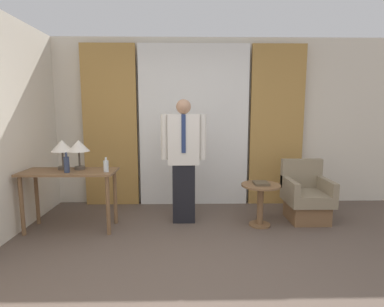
{
  "coord_description": "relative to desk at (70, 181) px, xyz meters",
  "views": [
    {
      "loc": [
        -0.12,
        -2.3,
        1.55
      ],
      "look_at": [
        -0.05,
        1.58,
        0.99
      ],
      "focal_mm": 28.0,
      "sensor_mm": 36.0,
      "label": 1
    }
  ],
  "objects": [
    {
      "name": "ground_plane",
      "position": [
        1.63,
        -1.49,
        -0.65
      ],
      "size": [
        16.0,
        16.0,
        0.0
      ],
      "primitive_type": "plane",
      "color": "brown"
    },
    {
      "name": "wall_back",
      "position": [
        1.63,
        1.19,
        0.7
      ],
      "size": [
        10.0,
        0.06,
        2.7
      ],
      "color": "silver",
      "rests_on": "ground_plane"
    },
    {
      "name": "curtain_sheer_center",
      "position": [
        1.63,
        1.06,
        0.64
      ],
      "size": [
        1.75,
        0.06,
        2.58
      ],
      "color": "white",
      "rests_on": "ground_plane"
    },
    {
      "name": "curtain_drape_left",
      "position": [
        0.28,
        1.06,
        0.64
      ],
      "size": [
        0.86,
        0.06,
        2.58
      ],
      "color": "#B28442",
      "rests_on": "ground_plane"
    },
    {
      "name": "curtain_drape_right",
      "position": [
        2.97,
        1.06,
        0.64
      ],
      "size": [
        0.86,
        0.06,
        2.58
      ],
      "color": "#B28442",
      "rests_on": "ground_plane"
    },
    {
      "name": "desk",
      "position": [
        0.0,
        0.0,
        0.0
      ],
      "size": [
        1.18,
        0.5,
        0.78
      ],
      "color": "brown",
      "rests_on": "ground_plane"
    },
    {
      "name": "table_lamp_left",
      "position": [
        -0.11,
        0.09,
        0.43
      ],
      "size": [
        0.28,
        0.28,
        0.39
      ],
      "color": "#4C4238",
      "rests_on": "desk"
    },
    {
      "name": "table_lamp_right",
      "position": [
        0.11,
        0.09,
        0.43
      ],
      "size": [
        0.28,
        0.28,
        0.39
      ],
      "color": "#4C4238",
      "rests_on": "desk"
    },
    {
      "name": "bottle_near_edge",
      "position": [
        0.5,
        -0.08,
        0.21
      ],
      "size": [
        0.06,
        0.06,
        0.18
      ],
      "color": "silver",
      "rests_on": "desk"
    },
    {
      "name": "bottle_by_lamp",
      "position": [
        0.02,
        -0.12,
        0.24
      ],
      "size": [
        0.07,
        0.07,
        0.25
      ],
      "color": "#2D3851",
      "rests_on": "desk"
    },
    {
      "name": "person",
      "position": [
        1.47,
        0.24,
        0.28
      ],
      "size": [
        0.61,
        0.21,
        1.7
      ],
      "color": "black",
      "rests_on": "ground_plane"
    },
    {
      "name": "armchair",
      "position": [
        3.2,
        0.28,
        -0.33
      ],
      "size": [
        0.59,
        0.6,
        0.84
      ],
      "color": "brown",
      "rests_on": "ground_plane"
    },
    {
      "name": "side_table",
      "position": [
        2.5,
        0.07,
        -0.26
      ],
      "size": [
        0.52,
        0.52,
        0.57
      ],
      "color": "brown",
      "rests_on": "ground_plane"
    },
    {
      "name": "book",
      "position": [
        2.5,
        0.07,
        -0.06
      ],
      "size": [
        0.19,
        0.22,
        0.03
      ],
      "color": "brown",
      "rests_on": "side_table"
    }
  ]
}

